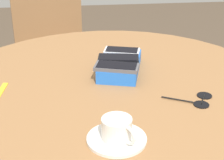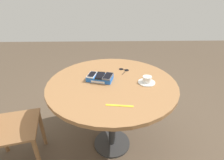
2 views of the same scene
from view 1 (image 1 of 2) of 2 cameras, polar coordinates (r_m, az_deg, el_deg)
round_table at (r=1.21m, az=0.00°, el=-4.71°), size 1.12×1.12×0.75m
phone_box at (r=1.26m, az=1.20°, el=2.19°), size 0.24×0.18×0.04m
phone_white at (r=1.32m, az=1.52°, el=4.47°), size 0.09×0.13×0.01m
phone_black at (r=1.25m, az=0.98°, el=3.30°), size 0.09×0.14×0.01m
phone_gray at (r=1.18m, az=0.71°, el=2.02°), size 0.10×0.15×0.01m
saucer at (r=0.91m, az=0.71°, el=-8.99°), size 0.15×0.15×0.01m
coffee_cup at (r=0.89m, az=0.85°, el=-7.39°), size 0.09×0.08×0.05m
sunglasses at (r=1.11m, az=13.29°, el=-2.97°), size 0.10×0.15×0.01m
chair_near_window at (r=2.12m, az=-8.67°, el=2.65°), size 0.50×0.50×0.87m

